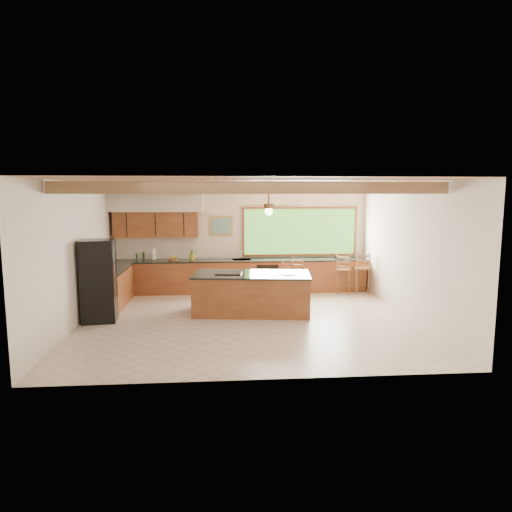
{
  "coord_description": "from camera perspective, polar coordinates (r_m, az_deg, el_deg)",
  "views": [
    {
      "loc": [
        -0.6,
        -9.72,
        2.76
      ],
      "look_at": [
        0.24,
        0.8,
        1.31
      ],
      "focal_mm": 32.0,
      "sensor_mm": 36.0,
      "label": 1
    }
  ],
  "objects": [
    {
      "name": "counter_run",
      "position": [
        12.45,
        -5.5,
        -2.82
      ],
      "size": [
        7.12,
        3.1,
        1.25
      ],
      "color": "brown",
      "rests_on": "ground"
    },
    {
      "name": "bar_stool_c",
      "position": [
        12.75,
        10.92,
        -1.74
      ],
      "size": [
        0.5,
        0.5,
        1.13
      ],
      "rotation": [
        0.0,
        0.0,
        -0.27
      ],
      "color": "brown",
      "rests_on": "ground"
    },
    {
      "name": "bar_stool_d",
      "position": [
        12.88,
        13.12,
        -1.55
      ],
      "size": [
        0.45,
        0.45,
        1.19
      ],
      "rotation": [
        0.0,
        0.0,
        -0.06
      ],
      "color": "brown",
      "rests_on": "ground"
    },
    {
      "name": "room_shell",
      "position": [
        10.39,
        -2.18,
        4.82
      ],
      "size": [
        7.27,
        6.54,
        3.02
      ],
      "color": "beige",
      "rests_on": "ground"
    },
    {
      "name": "island",
      "position": [
        10.6,
        -0.54,
        -4.67
      ],
      "size": [
        2.79,
        1.56,
        0.95
      ],
      "rotation": [
        0.0,
        0.0,
        -0.12
      ],
      "color": "brown",
      "rests_on": "ground"
    },
    {
      "name": "bar_stool_a",
      "position": [
        12.45,
        5.37,
        -2.05
      ],
      "size": [
        0.48,
        0.48,
        1.06
      ],
      "rotation": [
        0.0,
        0.0,
        -0.32
      ],
      "color": "brown",
      "rests_on": "ground"
    },
    {
      "name": "refrigerator",
      "position": [
        10.42,
        -19.06,
        -2.94
      ],
      "size": [
        0.76,
        0.74,
        1.78
      ],
      "rotation": [
        0.0,
        0.0,
        0.1
      ],
      "color": "black",
      "rests_on": "ground"
    },
    {
      "name": "ground",
      "position": [
        10.12,
        -1.0,
        -7.99
      ],
      "size": [
        7.2,
        7.2,
        0.0
      ],
      "primitive_type": "plane",
      "color": "#C0B19F",
      "rests_on": "ground"
    },
    {
      "name": "bar_stool_b",
      "position": [
        12.46,
        4.05,
        -2.37
      ],
      "size": [
        0.42,
        0.42,
        0.94
      ],
      "rotation": [
        0.0,
        0.0,
        -0.31
      ],
      "color": "brown",
      "rests_on": "ground"
    }
  ]
}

